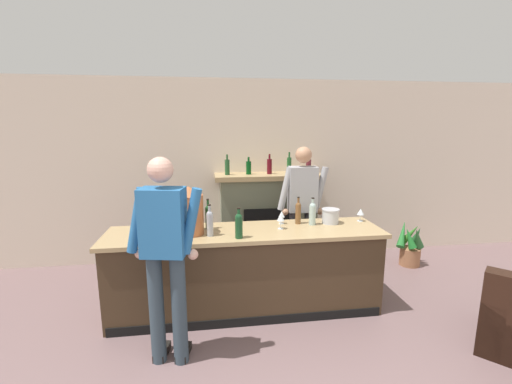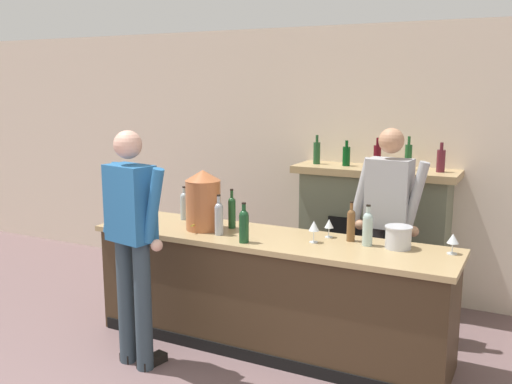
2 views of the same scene
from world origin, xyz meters
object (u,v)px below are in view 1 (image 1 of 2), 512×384
object	(u,v)px
wine_bottle_chardonnay_pale	(312,213)
wine_bottle_merlot_tall	(159,217)
wine_glass_by_dispenser	(361,212)
person_customer	(165,253)
wine_glass_mid_counter	(282,215)
fireplace_stone	(268,217)
wine_bottle_burgundy_dark	(208,216)
wine_bottle_port_short	(298,212)
wine_bottle_cabernet_heavy	(239,224)
potted_plant_corner	(410,246)
person_bartender	(302,209)
copper_dispenser	(189,210)
wine_glass_front_left	(281,218)
ice_bucket_steel	(330,216)
wine_bottle_rose_blush	(210,222)

from	to	relation	value
wine_bottle_chardonnay_pale	wine_bottle_merlot_tall	bearing A→B (deg)	177.00
wine_bottle_chardonnay_pale	wine_glass_by_dispenser	xyz separation A→B (m)	(0.62, 0.06, -0.03)
person_customer	wine_glass_mid_counter	bearing A→B (deg)	38.49
wine_glass_by_dispenser	wine_bottle_merlot_tall	bearing A→B (deg)	179.31
fireplace_stone	wine_bottle_merlot_tall	bearing A→B (deg)	-140.74
wine_bottle_burgundy_dark	wine_bottle_port_short	bearing A→B (deg)	3.42
wine_bottle_port_short	wine_bottle_merlot_tall	distance (m)	1.58
wine_bottle_chardonnay_pale	wine_bottle_cabernet_heavy	xyz separation A→B (m)	(-0.88, -0.35, -0.00)
wine_bottle_cabernet_heavy	wine_bottle_burgundy_dark	bearing A→B (deg)	130.77
potted_plant_corner	wine_bottle_port_short	xyz separation A→B (m)	(-1.95, -0.74, 0.79)
fireplace_stone	wine_glass_by_dispenser	size ratio (longest dim) A/B	11.04
wine_bottle_port_short	wine_glass_by_dispenser	bearing A→B (deg)	-0.27
wine_bottle_port_short	wine_glass_mid_counter	xyz separation A→B (m)	(-0.19, 0.02, -0.03)
person_bartender	wine_bottle_port_short	distance (m)	0.49
fireplace_stone	wine_bottle_port_short	xyz separation A→B (m)	(0.14, -1.20, 0.39)
copper_dispenser	wine_bottle_chardonnay_pale	distance (m)	1.40
wine_bottle_cabernet_heavy	wine_bottle_merlot_tall	bearing A→B (deg)	152.48
person_bartender	wine_glass_front_left	world-z (taller)	person_bartender
wine_glass_mid_counter	ice_bucket_steel	bearing A→B (deg)	-5.84
wine_bottle_chardonnay_pale	wine_glass_front_left	distance (m)	0.41
wine_bottle_chardonnay_pale	wine_glass_by_dispenser	bearing A→B (deg)	5.78
wine_bottle_merlot_tall	wine_glass_by_dispenser	xyz separation A→B (m)	(2.35, -0.03, -0.03)
copper_dispenser	wine_bottle_chardonnay_pale	bearing A→B (deg)	5.89
fireplace_stone	copper_dispenser	distance (m)	1.85
wine_glass_front_left	copper_dispenser	bearing A→B (deg)	-177.95
ice_bucket_steel	wine_bottle_merlot_tall	bearing A→B (deg)	178.27
fireplace_stone	ice_bucket_steel	bearing A→B (deg)	-67.04
wine_bottle_port_short	wine_glass_by_dispenser	size ratio (longest dim) A/B	2.10
wine_bottle_chardonnay_pale	wine_bottle_port_short	size ratio (longest dim) A/B	1.00
person_bartender	ice_bucket_steel	distance (m)	0.53
person_customer	ice_bucket_steel	distance (m)	2.00
fireplace_stone	wine_bottle_chardonnay_pale	distance (m)	1.36
wine_glass_front_left	wine_bottle_rose_blush	bearing A→B (deg)	-170.28
ice_bucket_steel	wine_glass_mid_counter	world-z (taller)	ice_bucket_steel
wine_bottle_rose_blush	wine_glass_front_left	size ratio (longest dim) A/B	1.93
wine_bottle_merlot_tall	wine_bottle_burgundy_dark	size ratio (longest dim) A/B	0.90
wine_bottle_cabernet_heavy	wine_bottle_burgundy_dark	distance (m)	0.47
potted_plant_corner	wine_bottle_chardonnay_pale	world-z (taller)	wine_bottle_chardonnay_pale
ice_bucket_steel	wine_glass_mid_counter	xyz separation A→B (m)	(-0.57, 0.06, 0.02)
wine_bottle_chardonnay_pale	wine_bottle_burgundy_dark	distance (m)	1.19
copper_dispenser	wine_glass_by_dispenser	world-z (taller)	copper_dispenser
person_customer	wine_glass_front_left	xyz separation A→B (m)	(1.16, 0.77, 0.05)
wine_bottle_chardonnay_pale	wine_bottle_merlot_tall	size ratio (longest dim) A/B	1.04
wine_bottle_port_short	copper_dispenser	bearing A→B (deg)	-170.39
potted_plant_corner	wine_glass_front_left	world-z (taller)	wine_glass_front_left
potted_plant_corner	person_bartender	bearing A→B (deg)	-170.72
wine_glass_mid_counter	wine_glass_by_dispenser	xyz separation A→B (m)	(0.96, -0.03, 0.00)
wine_bottle_cabernet_heavy	wine_glass_by_dispenser	distance (m)	1.56
person_customer	wine_glass_mid_counter	distance (m)	1.55
fireplace_stone	wine_bottle_merlot_tall	world-z (taller)	fireplace_stone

